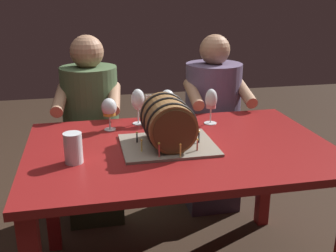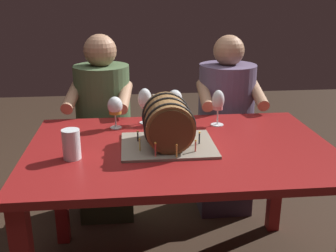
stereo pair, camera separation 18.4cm
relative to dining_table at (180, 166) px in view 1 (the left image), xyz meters
name	(u,v)px [view 1 (the left image)]	position (x,y,z in m)	size (l,w,h in m)	color
dining_table	(180,166)	(0.00, 0.00, 0.00)	(1.42, 0.94, 0.75)	maroon
barrel_cake	(168,124)	(-0.06, 0.00, 0.21)	(0.43, 0.35, 0.24)	gray
wine_glass_rose	(211,101)	(0.24, 0.28, 0.23)	(0.07, 0.07, 0.19)	white
wine_glass_red	(167,100)	(0.02, 0.38, 0.23)	(0.08, 0.08, 0.18)	white
wine_glass_empty	(138,100)	(-0.15, 0.36, 0.24)	(0.07, 0.07, 0.19)	white
wine_glass_amber	(109,109)	(-0.31, 0.29, 0.22)	(0.08, 0.08, 0.17)	white
beer_pint	(73,149)	(-0.48, -0.10, 0.17)	(0.08, 0.08, 0.13)	white
menu_card	(156,110)	(-0.05, 0.34, 0.18)	(0.11, 0.01, 0.16)	silver
person_seated_left	(92,138)	(-0.40, 0.72, -0.09)	(0.41, 0.50, 1.20)	#2A3A24
person_seated_right	(212,129)	(0.39, 0.72, -0.09)	(0.41, 0.49, 1.18)	#372D40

